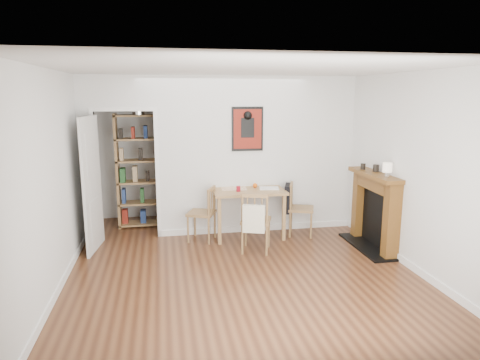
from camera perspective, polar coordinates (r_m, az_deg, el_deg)
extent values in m
plane|color=brown|center=(6.07, -0.29, -10.98)|extent=(5.20, 5.20, 0.00)
plane|color=silver|center=(8.25, -3.49, 4.33)|extent=(4.50, 0.00, 4.50)
plane|color=silver|center=(3.25, 7.84, -6.81)|extent=(4.50, 0.00, 4.50)
plane|color=silver|center=(5.76, -22.94, 0.39)|extent=(0.00, 5.20, 5.20)
plane|color=silver|center=(6.48, 19.69, 1.76)|extent=(0.00, 5.20, 5.20)
plane|color=silver|center=(5.62, -0.32, 14.36)|extent=(5.20, 5.20, 0.00)
cube|color=silver|center=(7.17, 2.26, 3.28)|extent=(3.35, 0.10, 2.60)
cube|color=silver|center=(7.09, -19.58, 2.54)|extent=(0.25, 0.10, 2.60)
cube|color=silver|center=(6.95, -15.38, 11.12)|extent=(0.90, 0.10, 0.55)
cube|color=silver|center=(7.12, -18.68, 0.39)|extent=(0.06, 0.14, 2.05)
cube|color=silver|center=(7.04, -10.93, 0.67)|extent=(0.06, 0.14, 2.05)
cube|color=silver|center=(7.39, 2.29, -6.42)|extent=(3.35, 0.02, 0.10)
cube|color=silver|center=(5.56, -23.15, -13.55)|extent=(0.02, 4.00, 0.10)
cube|color=silver|center=(6.30, 21.59, -10.45)|extent=(0.02, 4.00, 0.10)
cube|color=silver|center=(6.67, -19.14, -0.57)|extent=(0.15, 0.80, 2.00)
cube|color=black|center=(7.02, 1.00, 6.82)|extent=(0.52, 0.02, 0.72)
cube|color=maroon|center=(7.01, 1.02, 6.81)|extent=(0.46, 0.00, 0.64)
cube|color=#9C7B49|center=(6.93, 1.11, -1.44)|extent=(1.16, 0.74, 0.04)
cube|color=#9C7B49|center=(6.66, -2.76, -5.51)|extent=(0.05, 0.05, 0.75)
cube|color=#9C7B49|center=(6.87, 5.86, -5.04)|extent=(0.05, 0.05, 0.75)
cube|color=#9C7B49|center=(7.24, -3.41, -4.13)|extent=(0.05, 0.05, 0.75)
cube|color=#9C7B49|center=(7.43, 4.54, -3.73)|extent=(0.05, 0.05, 0.75)
cube|color=black|center=(7.11, 6.35, -2.43)|extent=(0.22, 0.37, 0.46)
cube|color=beige|center=(6.10, 1.89, -5.12)|extent=(0.33, 0.20, 0.40)
cube|color=#9C7B49|center=(7.70, -16.00, 1.12)|extent=(0.04, 0.34, 1.99)
cube|color=#9C7B49|center=(7.66, -10.06, 1.33)|extent=(0.04, 0.34, 1.99)
cube|color=#9C7B49|center=(7.89, -12.73, -5.60)|extent=(0.84, 0.34, 0.03)
cube|color=#9C7B49|center=(7.71, -12.97, -0.23)|extent=(0.84, 0.34, 0.03)
cube|color=#9C7B49|center=(7.57, -13.36, 8.35)|extent=(0.84, 0.34, 0.03)
cube|color=maroon|center=(7.67, -13.04, 1.23)|extent=(0.73, 0.27, 0.27)
cube|color=brown|center=(6.39, 19.56, -5.28)|extent=(0.20, 0.16, 1.10)
cube|color=brown|center=(7.23, 15.68, -3.14)|extent=(0.20, 0.16, 1.10)
cube|color=brown|center=(6.66, 17.56, 0.66)|extent=(0.30, 1.21, 0.06)
cube|color=brown|center=(6.70, 17.72, -0.43)|extent=(0.20, 0.85, 0.20)
cube|color=black|center=(6.85, 17.89, -4.91)|extent=(0.08, 0.81, 0.88)
cube|color=black|center=(6.93, 16.79, -8.45)|extent=(0.45, 1.25, 0.03)
cylinder|color=maroon|center=(6.78, -0.22, -1.17)|extent=(0.07, 0.07, 0.09)
sphere|color=#E75B0C|center=(7.05, 2.02, -0.73)|extent=(0.08, 0.08, 0.08)
cube|color=beige|center=(6.99, -0.82, -1.13)|extent=(0.42, 0.32, 0.00)
cube|color=silver|center=(7.00, 3.89, -1.10)|extent=(0.35, 0.28, 0.02)
cylinder|color=silver|center=(6.35, 19.00, 0.68)|extent=(0.07, 0.07, 0.08)
cylinder|color=beige|center=(6.33, 19.06, 1.60)|extent=(0.13, 0.13, 0.13)
cylinder|color=black|center=(6.75, 17.67, 1.52)|extent=(0.09, 0.09, 0.11)
cylinder|color=black|center=(6.90, 16.08, 1.75)|extent=(0.08, 0.08, 0.10)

